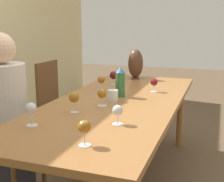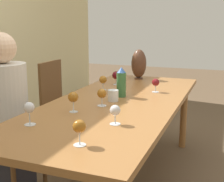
% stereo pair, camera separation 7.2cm
% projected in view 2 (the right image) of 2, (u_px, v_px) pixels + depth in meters
% --- Properties ---
extents(dining_table, '(2.32, 0.94, 0.74)m').
position_uv_depth(dining_table, '(117.00, 109.00, 2.43)').
color(dining_table, '#936033').
rests_on(dining_table, ground_plane).
extents(water_bottle, '(0.08, 0.08, 0.24)m').
position_uv_depth(water_bottle, '(121.00, 82.00, 2.53)').
color(water_bottle, '#336638').
rests_on(water_bottle, dining_table).
extents(water_tumbler, '(0.08, 0.08, 0.09)m').
position_uv_depth(water_tumbler, '(113.00, 96.00, 2.40)').
color(water_tumbler, silver).
rests_on(water_tumbler, dining_table).
extents(vase, '(0.16, 0.16, 0.32)m').
position_uv_depth(vase, '(139.00, 64.00, 3.30)').
color(vase, '#4C2D1E').
rests_on(vase, dining_table).
extents(wine_glass_0, '(0.08, 0.08, 0.13)m').
position_uv_depth(wine_glass_0, '(116.00, 76.00, 3.01)').
color(wine_glass_0, silver).
rests_on(wine_glass_0, dining_table).
extents(wine_glass_1, '(0.07, 0.07, 0.13)m').
position_uv_depth(wine_glass_1, '(103.00, 80.00, 2.77)').
color(wine_glass_1, silver).
rests_on(wine_glass_1, dining_table).
extents(wine_glass_2, '(0.07, 0.07, 0.14)m').
position_uv_depth(wine_glass_2, '(73.00, 97.00, 2.10)').
color(wine_glass_2, silver).
rests_on(wine_glass_2, dining_table).
extents(wine_glass_3, '(0.07, 0.07, 0.12)m').
position_uv_depth(wine_glass_3, '(115.00, 111.00, 1.85)').
color(wine_glass_3, silver).
rests_on(wine_glass_3, dining_table).
extents(wine_glass_4, '(0.07, 0.07, 0.13)m').
position_uv_depth(wine_glass_4, '(79.00, 127.00, 1.53)').
color(wine_glass_4, silver).
rests_on(wine_glass_4, dining_table).
extents(wine_glass_5, '(0.07, 0.07, 0.12)m').
position_uv_depth(wine_glass_5, '(156.00, 83.00, 2.70)').
color(wine_glass_5, silver).
rests_on(wine_glass_5, dining_table).
extents(wine_glass_6, '(0.07, 0.07, 0.13)m').
position_uv_depth(wine_glass_6, '(102.00, 94.00, 2.25)').
color(wine_glass_6, silver).
rests_on(wine_glass_6, dining_table).
extents(wine_glass_7, '(0.07, 0.07, 0.14)m').
position_uv_depth(wine_glass_7, '(29.00, 108.00, 1.83)').
color(wine_glass_7, silver).
rests_on(wine_glass_7, dining_table).
extents(chair_near, '(0.44, 0.44, 0.94)m').
position_uv_depth(chair_near, '(0.00, 133.00, 2.39)').
color(chair_near, brown).
rests_on(chair_near, ground_plane).
extents(chair_far, '(0.44, 0.44, 0.94)m').
position_uv_depth(chair_far, '(62.00, 104.00, 3.25)').
color(chair_far, brown).
rests_on(chair_far, ground_plane).
extents(person_near, '(0.34, 0.34, 1.27)m').
position_uv_depth(person_near, '(7.00, 111.00, 2.32)').
color(person_near, '#2D2D38').
rests_on(person_near, ground_plane).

